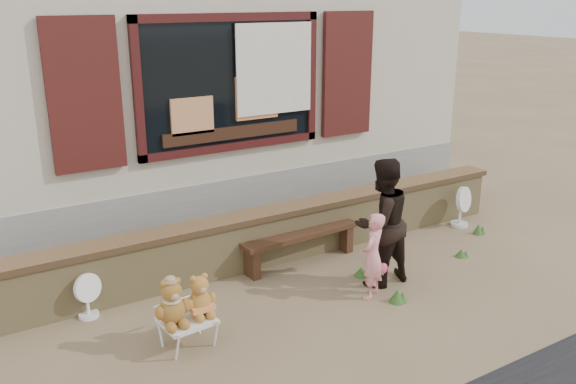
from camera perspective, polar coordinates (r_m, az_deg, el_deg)
ground at (r=6.74m, az=2.72°, el=-9.46°), size 80.00×80.00×0.00m
shopfront at (r=10.07m, az=-11.94°, el=11.27°), size 8.04×5.13×4.00m
brick_wall at (r=7.37m, az=-1.64°, el=-4.06°), size 7.10×0.36×0.67m
bench at (r=7.36m, az=1.05°, el=-4.48°), size 1.57×0.40×0.40m
folding_chair at (r=5.77m, az=-9.42°, el=-11.86°), size 0.49×0.45×0.28m
teddy_bear_left at (r=5.60m, az=-10.84°, el=-9.99°), size 0.36×0.32×0.45m
teddy_bear_right at (r=5.71m, az=-8.28°, el=-9.44°), size 0.32×0.29×0.41m
child at (r=6.53m, az=7.93°, el=-5.94°), size 0.42×0.37×0.95m
adult at (r=6.77m, az=8.75°, el=-2.82°), size 0.73×0.58×1.45m
fan_left at (r=6.50m, az=-18.31°, el=-9.15°), size 0.31×0.20×0.48m
fan_right at (r=8.85m, az=15.86°, el=-1.29°), size 0.37×0.24×0.58m
grass_tufts at (r=6.60m, az=5.36°, el=-9.52°), size 5.76×1.65×0.15m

